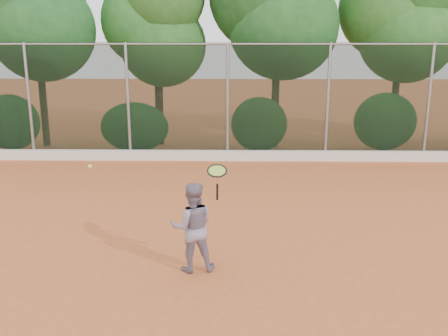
{
  "coord_description": "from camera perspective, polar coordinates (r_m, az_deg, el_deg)",
  "views": [
    {
      "loc": [
        0.16,
        -7.98,
        3.56
      ],
      "look_at": [
        0.0,
        1.0,
        1.25
      ],
      "focal_mm": 40.0,
      "sensor_mm": 36.0,
      "label": 1
    }
  ],
  "objects": [
    {
      "name": "ground",
      "position": [
        8.74,
        -0.12,
        -9.61
      ],
      "size": [
        80.0,
        80.0,
        0.0
      ],
      "primitive_type": "plane",
      "color": "#C15E2D",
      "rests_on": "ground"
    },
    {
      "name": "concrete_curb",
      "position": [
        15.19,
        0.39,
        1.44
      ],
      "size": [
        24.0,
        0.2,
        0.3
      ],
      "primitive_type": "cube",
      "color": "silver",
      "rests_on": "ground"
    },
    {
      "name": "tennis_player",
      "position": [
        7.87,
        -3.63,
        -6.74
      ],
      "size": [
        0.78,
        0.65,
        1.44
      ],
      "primitive_type": "imported",
      "rotation": [
        0.0,
        0.0,
        3.3
      ],
      "color": "gray",
      "rests_on": "ground"
    },
    {
      "name": "chainlink_fence",
      "position": [
        15.08,
        0.41,
        7.93
      ],
      "size": [
        24.09,
        0.09,
        3.5
      ],
      "color": "black",
      "rests_on": "ground"
    },
    {
      "name": "foliage_backdrop",
      "position": [
        17.0,
        -1.42,
        17.24
      ],
      "size": [
        23.7,
        3.63,
        7.55
      ],
      "color": "#472C1B",
      "rests_on": "ground"
    },
    {
      "name": "tennis_racket",
      "position": [
        7.48,
        -0.8,
        -0.6
      ],
      "size": [
        0.32,
        0.31,
        0.58
      ],
      "color": "black",
      "rests_on": "ground"
    },
    {
      "name": "tennis_ball_in_flight",
      "position": [
        8.2,
        -15.07,
        0.19
      ],
      "size": [
        0.06,
        0.06,
        0.06
      ],
      "color": "#EBF938",
      "rests_on": "ground"
    }
  ]
}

